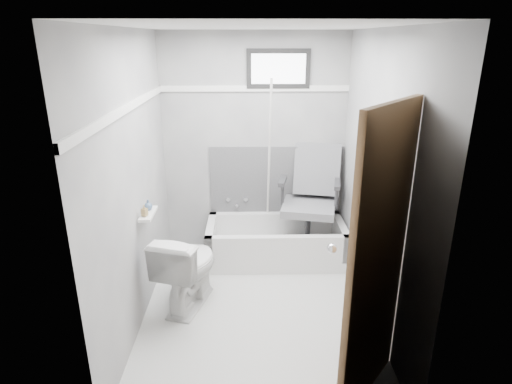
{
  "coord_description": "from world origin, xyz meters",
  "views": [
    {
      "loc": [
        -0.07,
        -3.31,
        2.32
      ],
      "look_at": [
        0.0,
        0.35,
        1.0
      ],
      "focal_mm": 30.0,
      "sensor_mm": 36.0,
      "label": 1
    }
  ],
  "objects_px": {
    "door": "(438,290)",
    "toilet": "(188,268)",
    "office_chair": "(309,200)",
    "soap_bottle_a": "(144,210)",
    "soap_bottle_b": "(148,205)",
    "bathtub": "(276,241)"
  },
  "relations": [
    {
      "from": "door",
      "to": "toilet",
      "type": "bearing_deg",
      "value": 139.38
    },
    {
      "from": "office_chair",
      "to": "door",
      "type": "xyz_separation_m",
      "value": [
        0.4,
        -2.23,
        0.31
      ]
    },
    {
      "from": "soap_bottle_a",
      "to": "soap_bottle_b",
      "type": "distance_m",
      "value": 0.14
    },
    {
      "from": "toilet",
      "to": "soap_bottle_b",
      "type": "relative_size",
      "value": 7.88
    },
    {
      "from": "soap_bottle_b",
      "to": "bathtub",
      "type": "bearing_deg",
      "value": 33.57
    },
    {
      "from": "office_chair",
      "to": "toilet",
      "type": "bearing_deg",
      "value": -132.39
    },
    {
      "from": "door",
      "to": "office_chair",
      "type": "bearing_deg",
      "value": 100.18
    },
    {
      "from": "toilet",
      "to": "soap_bottle_b",
      "type": "xyz_separation_m",
      "value": [
        -0.32,
        0.06,
        0.59
      ]
    },
    {
      "from": "office_chair",
      "to": "toilet",
      "type": "relative_size",
      "value": 1.52
    },
    {
      "from": "office_chair",
      "to": "soap_bottle_a",
      "type": "bearing_deg",
      "value": -136.32
    },
    {
      "from": "toilet",
      "to": "soap_bottle_b",
      "type": "distance_m",
      "value": 0.68
    },
    {
      "from": "soap_bottle_a",
      "to": "bathtub",
      "type": "bearing_deg",
      "value": 38.07
    },
    {
      "from": "door",
      "to": "soap_bottle_b",
      "type": "xyz_separation_m",
      "value": [
        -1.92,
        1.43,
        -0.04
      ]
    },
    {
      "from": "door",
      "to": "soap_bottle_a",
      "type": "relative_size",
      "value": 20.78
    },
    {
      "from": "bathtub",
      "to": "door",
      "type": "height_order",
      "value": "door"
    },
    {
      "from": "toilet",
      "to": "soap_bottle_b",
      "type": "height_order",
      "value": "soap_bottle_b"
    },
    {
      "from": "office_chair",
      "to": "door",
      "type": "height_order",
      "value": "door"
    },
    {
      "from": "bathtub",
      "to": "soap_bottle_b",
      "type": "xyz_separation_m",
      "value": [
        -1.17,
        -0.78,
        0.75
      ]
    },
    {
      "from": "office_chair",
      "to": "toilet",
      "type": "height_order",
      "value": "office_chair"
    },
    {
      "from": "bathtub",
      "to": "toilet",
      "type": "relative_size",
      "value": 2.02
    },
    {
      "from": "soap_bottle_b",
      "to": "door",
      "type": "bearing_deg",
      "value": -36.75
    },
    {
      "from": "toilet",
      "to": "soap_bottle_a",
      "type": "xyz_separation_m",
      "value": [
        -0.32,
        -0.08,
        0.6
      ]
    }
  ]
}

